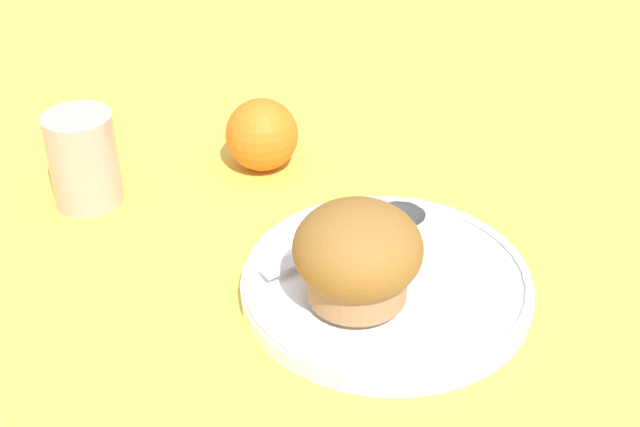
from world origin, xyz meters
The scene contains 8 objects.
ground_plane centered at (0.00, 0.00, 0.00)m, with size 3.00×3.00×0.00m, color gold.
plate centered at (0.01, 0.00, 0.01)m, with size 0.23×0.23×0.02m.
muffin centered at (-0.03, -0.01, 0.06)m, with size 0.10×0.10×0.08m.
cream_ramekin centered at (0.05, 0.03, 0.03)m, with size 0.04×0.04×0.02m.
berry_pair centered at (0.00, 0.04, 0.03)m, with size 0.02×0.01×0.01m.
butter_knife centered at (0.01, 0.05, 0.02)m, with size 0.16×0.02×0.00m.
orange_fruit centered at (0.04, 0.22, 0.03)m, with size 0.07×0.07×0.07m.
juice_glass centered at (-0.11, 0.27, 0.04)m, with size 0.06×0.06×0.09m.
Camera 1 is at (-0.37, -0.40, 0.44)m, focal length 50.00 mm.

